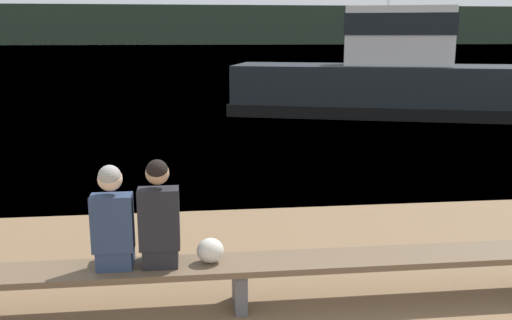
# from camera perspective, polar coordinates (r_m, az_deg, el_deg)

# --- Properties ---
(water_surface) EXTENTS (240.00, 240.00, 0.00)m
(water_surface) POSITION_cam_1_polar(r_m,az_deg,el_deg) (128.47, -6.38, 11.28)
(water_surface) COLOR #5684A3
(water_surface) RESTS_ON ground
(far_shoreline) EXTENTS (600.00, 12.00, 9.40)m
(far_shoreline) POSITION_cam_1_polar(r_m,az_deg,el_deg) (147.36, -6.51, 13.25)
(far_shoreline) COLOR #2D3D2D
(far_shoreline) RESTS_ON ground
(bench_main) EXTENTS (7.24, 0.52, 0.48)m
(bench_main) POSITION_cam_1_polar(r_m,az_deg,el_deg) (5.72, -1.67, -10.92)
(bench_main) COLOR brown
(bench_main) RESTS_ON ground
(person_left) EXTENTS (0.38, 0.40, 1.02)m
(person_left) POSITION_cam_1_polar(r_m,az_deg,el_deg) (5.55, -14.14, -5.98)
(person_left) COLOR navy
(person_left) RESTS_ON bench_main
(person_right) EXTENTS (0.38, 0.40, 1.06)m
(person_right) POSITION_cam_1_polar(r_m,az_deg,el_deg) (5.51, -9.66, -5.77)
(person_right) COLOR black
(person_right) RESTS_ON bench_main
(shopping_bag) EXTENTS (0.26, 0.23, 0.25)m
(shopping_bag) POSITION_cam_1_polar(r_m,az_deg,el_deg) (5.64, -4.60, -9.01)
(shopping_bag) COLOR beige
(shopping_bag) RESTS_ON bench_main
(tugboat_red) EXTENTS (10.29, 5.71, 5.83)m
(tugboat_red) POSITION_cam_1_polar(r_m,az_deg,el_deg) (19.55, 12.67, 7.67)
(tugboat_red) COLOR black
(tugboat_red) RESTS_ON water_surface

